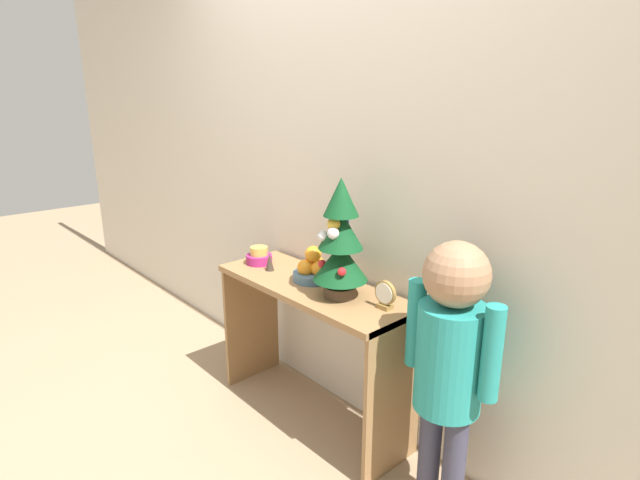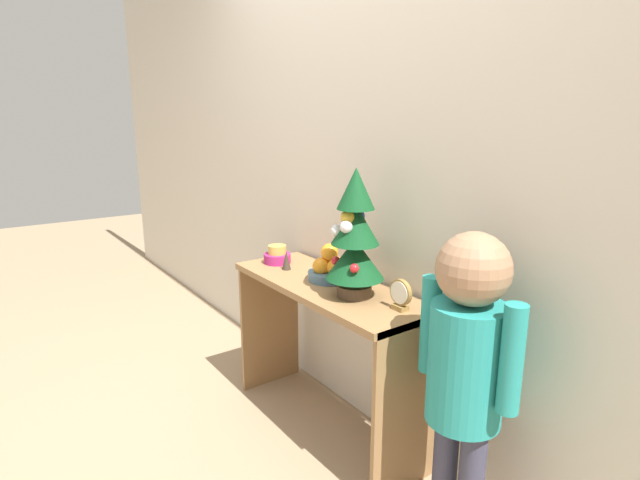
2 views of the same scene
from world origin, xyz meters
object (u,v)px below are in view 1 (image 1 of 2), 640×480
(mini_tree, at_px, (340,242))
(child_figure, at_px, (450,349))
(singing_bowl, at_px, (259,257))
(figurine, at_px, (270,262))
(fruit_bowl, at_px, (314,269))
(desk_clock, at_px, (385,295))

(mini_tree, relative_size, child_figure, 0.48)
(singing_bowl, relative_size, figurine, 1.49)
(fruit_bowl, height_order, desk_clock, fruit_bowl)
(fruit_bowl, xyz_separation_m, figurine, (-0.25, -0.08, -0.01))
(singing_bowl, relative_size, desk_clock, 1.11)
(mini_tree, bearing_deg, singing_bowl, -179.56)
(fruit_bowl, distance_m, desk_clock, 0.45)
(singing_bowl, relative_size, child_figure, 0.12)
(fruit_bowl, xyz_separation_m, desk_clock, (0.45, -0.00, 0.01))
(mini_tree, bearing_deg, fruit_bowl, 167.96)
(figurine, bearing_deg, mini_tree, 3.24)
(mini_tree, height_order, fruit_bowl, mini_tree)
(fruit_bowl, bearing_deg, singing_bowl, -171.77)
(mini_tree, relative_size, desk_clock, 4.32)
(mini_tree, xyz_separation_m, figurine, (-0.48, -0.03, -0.21))
(fruit_bowl, relative_size, figurine, 2.17)
(figurine, bearing_deg, child_figure, 1.52)
(desk_clock, height_order, figurine, desk_clock)
(singing_bowl, height_order, desk_clock, desk_clock)
(desk_clock, height_order, child_figure, child_figure)
(fruit_bowl, height_order, figurine, fruit_bowl)
(singing_bowl, bearing_deg, desk_clock, 3.57)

